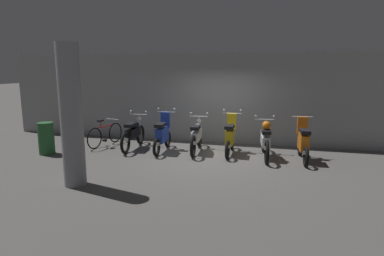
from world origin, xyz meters
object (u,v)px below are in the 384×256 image
motorbike_slot_3 (230,136)px  support_pillar (71,116)px  motorbike_slot_5 (303,142)px  bicycle (105,135)px  trash_bin (46,138)px  motorbike_slot_2 (197,136)px  motorbike_slot_4 (265,139)px  motorbike_slot_0 (133,133)px  motorbike_slot_1 (163,134)px

motorbike_slot_3 → support_pillar: (-2.93, -3.44, 0.99)m
motorbike_slot_5 → bicycle: size_ratio=0.98×
trash_bin → motorbike_slot_5: bearing=8.8°
motorbike_slot_3 → trash_bin: 5.45m
motorbike_slot_2 → motorbike_slot_3: motorbike_slot_3 is taller
motorbike_slot_4 → motorbike_slot_5: bearing=-2.7°
support_pillar → trash_bin: 3.32m
motorbike_slot_4 → support_pillar: (-3.95, -3.28, 0.99)m
support_pillar → motorbike_slot_3: bearing=49.6°
bicycle → support_pillar: bearing=-71.1°
bicycle → motorbike_slot_3: bearing=-0.8°
motorbike_slot_5 → bicycle: 6.17m
bicycle → trash_bin: (-1.16, -1.40, 0.11)m
motorbike_slot_2 → support_pillar: support_pillar is taller
motorbike_slot_0 → trash_bin: 2.56m
motorbike_slot_2 → motorbike_slot_5: (3.06, -0.19, 0.03)m
motorbike_slot_0 → support_pillar: size_ratio=0.64×
motorbike_slot_5 → trash_bin: bearing=-171.2°
motorbike_slot_1 → trash_bin: bearing=-160.7°
motorbike_slot_3 → motorbike_slot_4: (1.02, -0.16, 0.00)m
motorbike_slot_0 → motorbike_slot_1: bearing=-6.9°
motorbike_slot_1 → trash_bin: size_ratio=1.77×
motorbike_slot_4 → trash_bin: size_ratio=2.06×
motorbike_slot_3 → bicycle: 4.13m
bicycle → support_pillar: support_pillar is taller
motorbike_slot_3 → motorbike_slot_5: motorbike_slot_3 is taller
motorbike_slot_3 → motorbike_slot_0: bearing=-178.5°
motorbike_slot_4 → trash_bin: (-6.30, -1.18, -0.05)m
motorbike_slot_1 → motorbike_slot_3: bearing=5.7°
motorbike_slot_2 → trash_bin: (-4.26, -1.33, -0.02)m
motorbike_slot_3 → motorbike_slot_5: size_ratio=1.00×
motorbike_slot_4 → trash_bin: 6.41m
motorbike_slot_0 → motorbike_slot_3: size_ratio=1.16×
motorbike_slot_3 → motorbike_slot_5: bearing=-5.7°
motorbike_slot_3 → trash_bin: motorbike_slot_3 is taller
motorbike_slot_4 → support_pillar: size_ratio=0.64×
motorbike_slot_0 → motorbike_slot_1: motorbike_slot_1 is taller
motorbike_slot_1 → support_pillar: size_ratio=0.55×
motorbike_slot_0 → motorbike_slot_2: bearing=1.9°
motorbike_slot_2 → motorbike_slot_5: motorbike_slot_5 is taller
bicycle → trash_bin: size_ratio=1.80×
motorbike_slot_2 → motorbike_slot_1: bearing=-169.5°
support_pillar → trash_bin: (-2.35, 2.10, -1.05)m
motorbike_slot_1 → motorbike_slot_3: (2.04, 0.20, 0.00)m
motorbike_slot_5 → bicycle: motorbike_slot_5 is taller
motorbike_slot_0 → motorbike_slot_3: 3.06m
motorbike_slot_2 → motorbike_slot_3: size_ratio=1.16×
motorbike_slot_5 → motorbike_slot_0: bearing=178.6°
motorbike_slot_1 → motorbike_slot_5: motorbike_slot_1 is taller
motorbike_slot_2 → bicycle: (-3.10, 0.07, -0.13)m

